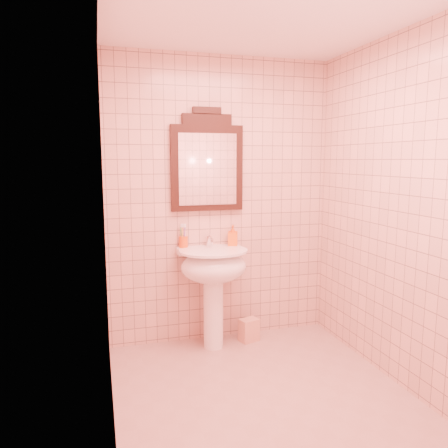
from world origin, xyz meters
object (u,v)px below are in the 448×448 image
object	(u,v)px
pedestal_sink	(213,273)
soap_dispenser	(233,235)
mirror	(207,163)
towel	(249,330)
toothbrush_cup	(183,241)

from	to	relation	value
pedestal_sink	soap_dispenser	xyz separation A→B (m)	(0.21, 0.14, 0.29)
mirror	towel	size ratio (longest dim) A/B	4.33
mirror	towel	xyz separation A→B (m)	(0.34, -0.16, -1.48)
pedestal_sink	towel	xyz separation A→B (m)	(0.34, 0.04, -0.56)
pedestal_sink	towel	distance (m)	0.66
towel	mirror	bearing A→B (deg)	154.99
mirror	towel	distance (m)	1.53
mirror	toothbrush_cup	world-z (taller)	mirror
toothbrush_cup	soap_dispenser	size ratio (longest dim) A/B	0.98
pedestal_sink	toothbrush_cup	size ratio (longest dim) A/B	4.85
mirror	toothbrush_cup	size ratio (longest dim) A/B	4.93
mirror	soap_dispenser	bearing A→B (deg)	-16.63
mirror	soap_dispenser	world-z (taller)	mirror
soap_dispenser	towel	size ratio (longest dim) A/B	0.90
mirror	pedestal_sink	bearing A→B (deg)	-90.00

